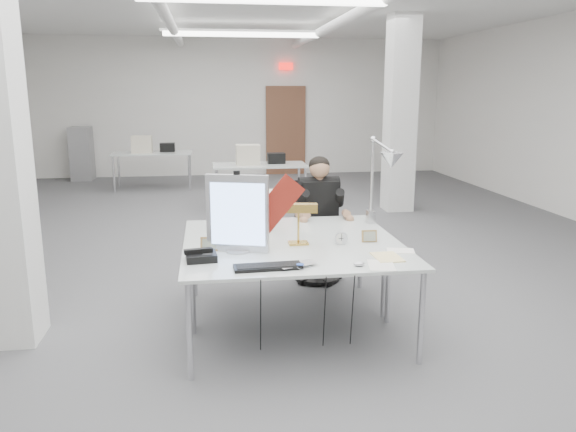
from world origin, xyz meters
name	(u,v)px	position (x,y,z in m)	size (l,w,h in m)	color
room_shell	(267,117)	(0.04, 0.13, 1.69)	(10.04, 14.04, 3.24)	#505052
desk_main	(300,258)	(0.00, -2.50, 0.74)	(1.80, 0.90, 0.03)	silver
desk_second	(284,230)	(0.00, -1.60, 0.74)	(1.80, 0.90, 0.03)	silver
bg_desk_a	(260,165)	(0.20, 3.00, 0.74)	(1.60, 0.80, 0.03)	silver
bg_desk_b	(152,153)	(-1.80, 5.20, 0.74)	(1.60, 0.80, 0.03)	silver
filing_cabinet	(82,154)	(-3.50, 6.65, 0.60)	(0.45, 0.55, 1.20)	gray
office_chair	(318,233)	(0.45, -0.91, 0.52)	(0.51, 0.51, 1.05)	black
seated_person	(319,199)	(0.45, -0.96, 0.90)	(0.51, 0.63, 0.95)	black
monitor	(237,214)	(-0.46, -2.29, 1.06)	(0.49, 0.05, 0.61)	silver
pennant	(276,206)	(-0.17, -2.32, 1.12)	(0.49, 0.01, 0.20)	maroon
keyboard	(268,267)	(-0.28, -2.75, 0.77)	(0.49, 0.16, 0.02)	black
laptop	(300,267)	(-0.05, -2.79, 0.77)	(0.29, 0.19, 0.02)	#B7B7BC
mouse	(359,264)	(0.38, -2.80, 0.77)	(0.09, 0.06, 0.03)	silver
bankers_lamp	(298,223)	(0.04, -2.15, 0.94)	(0.32, 0.13, 0.36)	gold
desk_phone	(201,257)	(-0.75, -2.49, 0.78)	(0.22, 0.20, 0.06)	black
picture_frame_left	(209,244)	(-0.69, -2.24, 0.81)	(0.14, 0.01, 0.11)	#AD824A
picture_frame_right	(369,236)	(0.64, -2.16, 0.81)	(0.13, 0.01, 0.10)	#A78048
desk_clock	(341,238)	(0.39, -2.20, 0.81)	(0.11, 0.11, 0.03)	silver
paper_stack_a	(381,265)	(0.54, -2.81, 0.76)	(0.19, 0.26, 0.01)	white
paper_stack_b	(387,257)	(0.65, -2.62, 0.76)	(0.20, 0.27, 0.01)	#FFE698
paper_stack_c	(401,251)	(0.81, -2.47, 0.76)	(0.21, 0.15, 0.01)	white
beige_monitor	(252,211)	(-0.30, -1.57, 0.93)	(0.36, 0.35, 0.35)	beige
architect_lamp	(380,182)	(0.85, -1.74, 1.19)	(0.23, 0.67, 0.87)	silver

